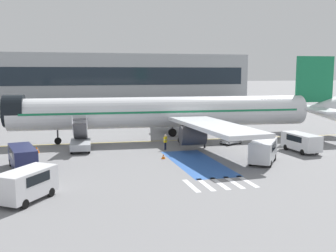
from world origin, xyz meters
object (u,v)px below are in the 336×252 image
at_px(baggage_cart, 231,142).
at_px(ground_crew_0, 205,139).
at_px(fuel_tanker, 159,109).
at_px(traffic_cone_1, 37,150).
at_px(airliner, 169,112).
at_px(boarding_stairs_forward, 81,142).
at_px(traffic_cone_0, 163,156).
at_px(terminal_building, 63,79).
at_px(service_van_2, 23,156).
at_px(service_van_3, 27,182).
at_px(ground_crew_1, 165,141).
at_px(service_van_0, 301,141).
at_px(service_van_1, 263,149).

height_order(baggage_cart, ground_crew_0, ground_crew_0).
bearing_deg(fuel_tanker, traffic_cone_1, -124.31).
xyz_separation_m(airliner, boarding_stairs_forward, (-11.32, -3.70, -2.68)).
distance_m(traffic_cone_0, terminal_building, 76.75).
distance_m(service_van_2, service_van_3, 9.66).
distance_m(ground_crew_1, traffic_cone_1, 14.23).
bearing_deg(service_van_2, service_van_0, -12.20).
distance_m(service_van_1, service_van_3, 22.11).
distance_m(baggage_cart, ground_crew_0, 4.28).
bearing_deg(service_van_2, service_van_1, -21.39).
bearing_deg(service_van_0, traffic_cone_0, 173.72).
relative_size(service_van_2, traffic_cone_1, 8.11).
xyz_separation_m(service_van_3, traffic_cone_0, (12.33, 10.39, -1.07)).
height_order(ground_crew_0, terminal_building, terminal_building).
bearing_deg(traffic_cone_1, baggage_cart, -1.75).
bearing_deg(traffic_cone_0, ground_crew_1, 72.89).
relative_size(baggage_cart, traffic_cone_0, 6.19).
height_order(service_van_1, ground_crew_0, service_van_1).
bearing_deg(ground_crew_0, ground_crew_1, 89.32).
height_order(service_van_3, ground_crew_1, service_van_3).
distance_m(boarding_stairs_forward, service_van_1, 20.07).
xyz_separation_m(service_van_0, terminal_building, (-24.95, 76.54, 5.69)).
xyz_separation_m(service_van_1, ground_crew_1, (-7.56, 8.76, -0.33)).
bearing_deg(fuel_tanker, traffic_cone_0, -102.52).
bearing_deg(ground_crew_0, traffic_cone_1, 84.15).
bearing_deg(service_van_2, airliner, 20.70).
xyz_separation_m(airliner, terminal_building, (-12.72, 65.68, 3.23)).
xyz_separation_m(service_van_3, terminal_building, (2.96, 86.27, 5.62)).
xyz_separation_m(service_van_3, baggage_cart, (22.38, 16.19, -1.05)).
height_order(baggage_cart, traffic_cone_0, baggage_cart).
relative_size(airliner, fuel_tanker, 5.11).
xyz_separation_m(fuel_tanker, service_van_2, (-22.16, -37.84, -0.38)).
height_order(airliner, fuel_tanker, airliner).
relative_size(boarding_stairs_forward, traffic_cone_0, 11.11).
relative_size(fuel_tanker, ground_crew_0, 5.31).
bearing_deg(airliner, boarding_stairs_forward, 112.15).
bearing_deg(fuel_tanker, terminal_building, 115.61).
distance_m(airliner, traffic_cone_1, 16.80).
relative_size(ground_crew_1, terminal_building, 0.02).
distance_m(ground_crew_0, terminal_building, 73.44).
bearing_deg(traffic_cone_1, airliner, 13.00).
bearing_deg(service_van_3, ground_crew_1, 83.18).
height_order(service_van_1, traffic_cone_1, service_van_1).
bearing_deg(airliner, service_van_1, -154.93).
height_order(fuel_tanker, traffic_cone_0, fuel_tanker).
xyz_separation_m(ground_crew_1, traffic_cone_0, (-1.37, -4.45, -0.77)).
relative_size(service_van_2, ground_crew_1, 3.23).
bearing_deg(service_van_2, boarding_stairs_forward, 40.50).
bearing_deg(service_van_1, traffic_cone_1, -168.80).
xyz_separation_m(service_van_2, ground_crew_1, (14.84, 5.24, -0.23)).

